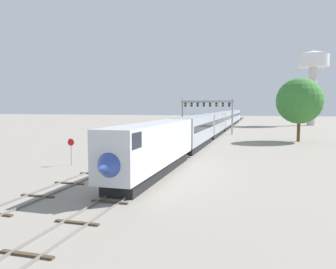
{
  "coord_description": "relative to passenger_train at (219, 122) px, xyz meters",
  "views": [
    {
      "loc": [
        11.4,
        -25.4,
        6.33
      ],
      "look_at": [
        1.0,
        12.0,
        3.0
      ],
      "focal_mm": 35.26,
      "sensor_mm": 36.0,
      "label": 1
    }
  ],
  "objects": [
    {
      "name": "water_tower",
      "position": [
        25.85,
        37.53,
        16.69
      ],
      "size": [
        9.92,
        9.92,
        24.42
      ],
      "color": "beige",
      "rests_on": "ground"
    },
    {
      "name": "trackside_tree_left",
      "position": [
        16.21,
        -17.37,
        4.65
      ],
      "size": [
        8.14,
        8.14,
        11.35
      ],
      "color": "brown",
      "rests_on": "ground"
    },
    {
      "name": "stop_sign",
      "position": [
        -10.0,
        -49.58,
        -0.74
      ],
      "size": [
        0.76,
        0.08,
        2.88
      ],
      "color": "gray",
      "rests_on": "ground"
    },
    {
      "name": "track_near",
      "position": [
        -5.5,
        -15.14,
        -2.54
      ],
      "size": [
        2.6,
        160.0,
        0.16
      ],
      "color": "slate",
      "rests_on": "ground"
    },
    {
      "name": "track_main",
      "position": [
        0.0,
        4.86,
        -2.54
      ],
      "size": [
        2.6,
        200.0,
        0.16
      ],
      "color": "slate",
      "rests_on": "ground"
    },
    {
      "name": "signal_gantry",
      "position": [
        -2.25,
        -5.41,
        3.34
      ],
      "size": [
        12.1,
        0.49,
        8.0
      ],
      "color": "#999BA0",
      "rests_on": "ground"
    },
    {
      "name": "ground_plane",
      "position": [
        -2.0,
        -55.14,
        -2.61
      ],
      "size": [
        400.0,
        400.0,
        0.0
      ],
      "primitive_type": "plane",
      "color": "gray"
    },
    {
      "name": "passenger_train",
      "position": [
        0.0,
        0.0,
        0.0
      ],
      "size": [
        3.04,
        122.9,
        4.8
      ],
      "color": "silver",
      "rests_on": "ground"
    }
  ]
}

